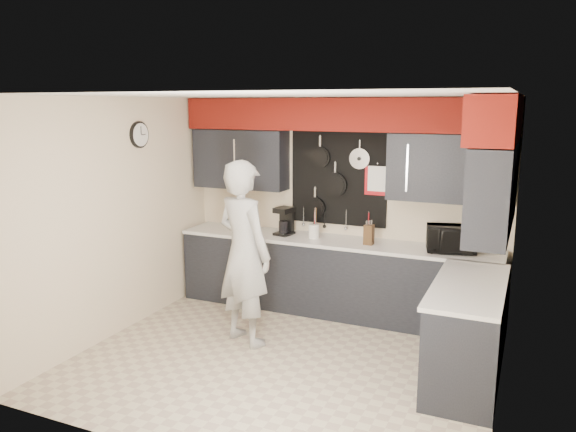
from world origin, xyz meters
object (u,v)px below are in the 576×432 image
at_px(microwave, 451,239).
at_px(utensil_crock, 314,231).
at_px(knife_block, 369,235).
at_px(coffee_maker, 285,220).
at_px(person, 244,253).

relative_size(microwave, utensil_crock, 3.03).
relative_size(knife_block, coffee_maker, 0.67).
bearing_deg(person, utensil_crock, -84.11).
bearing_deg(utensil_crock, microwave, 0.25).
bearing_deg(knife_block, microwave, 5.14).
height_order(knife_block, coffee_maker, coffee_maker).
bearing_deg(microwave, utensil_crock, 167.14).
height_order(utensil_crock, coffee_maker, coffee_maker).
relative_size(knife_block, person, 0.12).
distance_m(utensil_crock, person, 1.22).
xyz_separation_m(microwave, utensil_crock, (-1.61, -0.01, -0.06)).
height_order(microwave, person, person).
height_order(knife_block, utensil_crock, knife_block).
distance_m(microwave, knife_block, 0.92).
height_order(coffee_maker, person, person).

